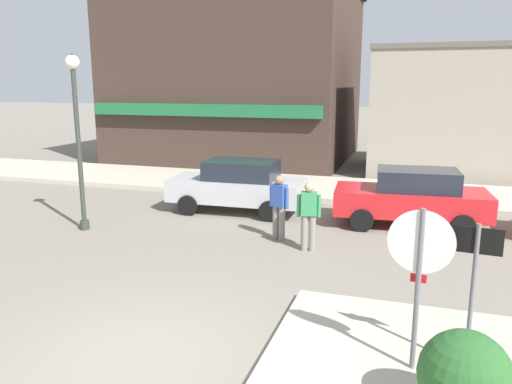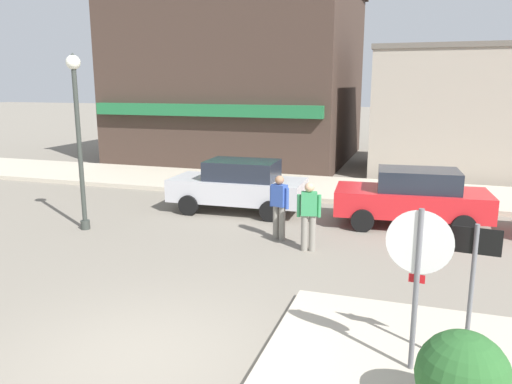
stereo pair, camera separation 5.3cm
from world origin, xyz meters
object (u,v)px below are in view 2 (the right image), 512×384
lamp_post (77,117)px  pedestrian_crossing_near (279,205)px  parked_car_nearest (239,185)px  parked_car_second (413,197)px  one_way_sign (472,283)px  stop_sign (417,269)px  pedestrian_crossing_far (309,214)px

lamp_post → pedestrian_crossing_near: (5.13, 0.76, -2.09)m
parked_car_nearest → parked_car_second: same height
one_way_sign → parked_car_nearest: bearing=128.5°
stop_sign → lamp_post: lamp_post is taller
parked_car_nearest → pedestrian_crossing_far: pedestrian_crossing_far is taller
stop_sign → parked_car_nearest: stop_sign is taller
lamp_post → parked_car_nearest: 4.95m
stop_sign → parked_car_nearest: (-5.16, 7.55, -0.71)m
parked_car_nearest → pedestrian_crossing_near: 2.99m
pedestrian_crossing_near → pedestrian_crossing_far: size_ratio=1.00×
parked_car_nearest → pedestrian_crossing_near: bearing=-50.5°
parked_car_nearest → pedestrian_crossing_far: (2.78, -2.93, 0.06)m
stop_sign → parked_car_second: bearing=91.2°
lamp_post → parked_car_second: lamp_post is taller
parked_car_nearest → parked_car_second: bearing=-0.5°
stop_sign → pedestrian_crossing_far: bearing=117.2°
parked_car_nearest → pedestrian_crossing_far: bearing=-46.5°
pedestrian_crossing_far → lamp_post: bearing=-178.7°
parked_car_second → pedestrian_crossing_far: pedestrian_crossing_far is taller
stop_sign → one_way_sign: size_ratio=1.10×
pedestrian_crossing_near → parked_car_nearest: bearing=129.5°
stop_sign → parked_car_nearest: 9.17m
stop_sign → pedestrian_crossing_near: stop_sign is taller
stop_sign → one_way_sign: (0.67, 0.23, -0.19)m
stop_sign → parked_car_second: stop_sign is taller
one_way_sign → pedestrian_crossing_near: size_ratio=1.30×
parked_car_second → pedestrian_crossing_near: bearing=-143.8°
lamp_post → pedestrian_crossing_far: (6.01, 0.14, -2.09)m
lamp_post → parked_car_nearest: lamp_post is taller
stop_sign → lamp_post: size_ratio=0.51×
stop_sign → pedestrian_crossing_near: (-3.25, 5.24, -0.65)m
pedestrian_crossing_far → stop_sign: bearing=-62.8°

